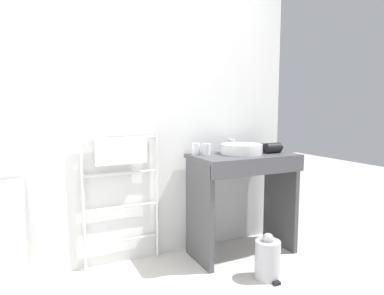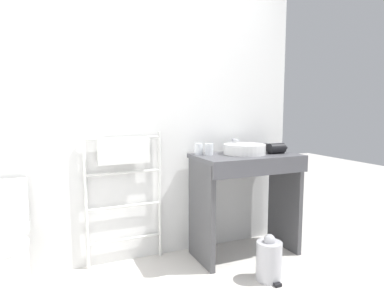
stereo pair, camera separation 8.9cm
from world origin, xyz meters
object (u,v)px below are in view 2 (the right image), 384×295
towel_radiator (124,169)px  sink_basin (245,149)px  cup_near_edge (209,149)px  hair_dryer (276,148)px  cup_near_wall (199,149)px  trash_bin (269,260)px

towel_radiator → sink_basin: 1.02m
cup_near_edge → hair_dryer: 0.60m
hair_dryer → sink_basin: bearing=168.0°
towel_radiator → cup_near_wall: bearing=-7.8°
towel_radiator → cup_near_edge: size_ratio=11.31×
towel_radiator → hair_dryer: bearing=-12.0°
cup_near_edge → trash_bin: bearing=-68.3°
trash_bin → sink_basin: bearing=80.8°
towel_radiator → trash_bin: bearing=-37.5°
sink_basin → trash_bin: (-0.08, -0.49, -0.76)m
towel_radiator → trash_bin: (0.90, -0.69, -0.63)m
cup_near_wall → hair_dryer: 0.68m
hair_dryer → trash_bin: size_ratio=0.56×
towel_radiator → cup_near_edge: towel_radiator is taller
cup_near_wall → towel_radiator: bearing=172.2°
sink_basin → cup_near_edge: (-0.30, 0.07, 0.00)m
cup_near_edge → trash_bin: 0.97m
cup_near_edge → trash_bin: cup_near_edge is taller
cup_near_edge → hair_dryer: cup_near_edge is taller
hair_dryer → cup_near_edge: bearing=167.4°
towel_radiator → hair_dryer: size_ratio=5.45×
cup_near_wall → hair_dryer: (0.65, -0.18, -0.00)m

